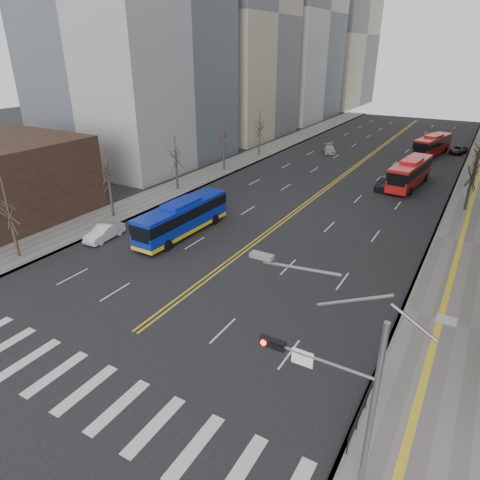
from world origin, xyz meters
name	(u,v)px	position (x,y,z in m)	size (l,w,h in m)	color
ground	(70,381)	(0.00, 0.00, 0.00)	(220.00, 220.00, 0.00)	black
sidewalk_left	(235,164)	(-16.50, 45.00, 0.07)	(5.00, 130.00, 0.15)	slate
crosswalk	(70,381)	(0.00, 0.00, 0.01)	(26.70, 4.00, 0.01)	silver
centerline	(359,164)	(0.00, 55.00, 0.01)	(0.55, 100.00, 0.01)	gold
signal_mast	(337,380)	(13.77, 2.00, 4.86)	(5.37, 0.37, 9.39)	gray
pedestrian_railing	(367,398)	(14.30, 6.00, 0.82)	(0.06, 6.06, 1.02)	black
street_trees	(257,153)	(-7.18, 34.55, 4.87)	(35.20, 47.20, 7.60)	black
blue_bus	(182,217)	(-6.90, 19.16, 1.75)	(2.88, 11.48, 3.34)	#0B22A7
red_bus_near	(410,171)	(8.82, 46.43, 1.97)	(3.66, 11.37, 3.54)	red
red_bus_far	(433,144)	(8.72, 66.61, 1.90)	(4.64, 10.97, 3.40)	red
car_white	(104,232)	(-12.50, 14.47, 0.70)	(1.49, 4.27, 1.41)	silver
car_dark_mid	(384,183)	(6.35, 43.70, 0.78)	(1.84, 4.58, 1.56)	black
car_silver	(329,149)	(-6.55, 59.72, 0.65)	(1.82, 4.49, 1.30)	#9F9EA3
car_dark_far	(458,150)	(12.50, 70.42, 0.62)	(2.07, 4.48, 1.24)	black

